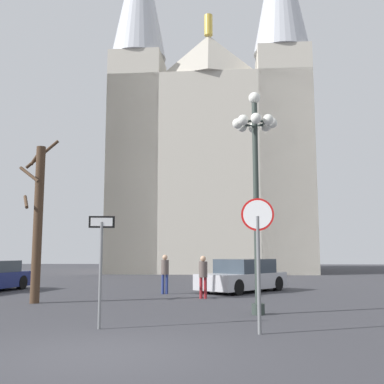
{
  "coord_description": "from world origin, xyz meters",
  "views": [
    {
      "loc": [
        1.99,
        -7.79,
        1.69
      ],
      "look_at": [
        0.33,
        17.31,
        5.03
      ],
      "focal_mm": 42.71,
      "sensor_mm": 36.0,
      "label": 1
    }
  ],
  "objects_px": {
    "parked_car_far_silver": "(243,276)",
    "bare_tree": "(38,218)",
    "one_way_arrow_sign": "(101,258)",
    "stop_sign": "(258,239)",
    "street_lamp": "(255,163)",
    "pedestrian_walking": "(203,273)",
    "pedestrian_standing": "(165,270)",
    "cathedral": "(212,158)"
  },
  "relations": [
    {
      "from": "parked_car_far_silver",
      "to": "bare_tree",
      "type": "bearing_deg",
      "value": -145.21
    },
    {
      "from": "one_way_arrow_sign",
      "to": "bare_tree",
      "type": "height_order",
      "value": "bare_tree"
    },
    {
      "from": "stop_sign",
      "to": "parked_car_far_silver",
      "type": "height_order",
      "value": "stop_sign"
    },
    {
      "from": "street_lamp",
      "to": "stop_sign",
      "type": "bearing_deg",
      "value": -93.86
    },
    {
      "from": "street_lamp",
      "to": "parked_car_far_silver",
      "type": "bearing_deg",
      "value": 90.52
    },
    {
      "from": "street_lamp",
      "to": "pedestrian_walking",
      "type": "xyz_separation_m",
      "value": [
        -1.69,
        4.31,
        -3.29
      ]
    },
    {
      "from": "bare_tree",
      "to": "pedestrian_standing",
      "type": "bearing_deg",
      "value": 42.98
    },
    {
      "from": "cathedral",
      "to": "pedestrian_walking",
      "type": "relative_size",
      "value": 20.42
    },
    {
      "from": "one_way_arrow_sign",
      "to": "pedestrian_standing",
      "type": "xyz_separation_m",
      "value": [
        0.38,
        8.71,
        -0.61
      ]
    },
    {
      "from": "cathedral",
      "to": "street_lamp",
      "type": "xyz_separation_m",
      "value": [
        1.89,
        -28.25,
        -6.06
      ]
    },
    {
      "from": "bare_tree",
      "to": "parked_car_far_silver",
      "type": "relative_size",
      "value": 1.26
    },
    {
      "from": "bare_tree",
      "to": "pedestrian_standing",
      "type": "xyz_separation_m",
      "value": [
        3.97,
        3.7,
        -1.9
      ]
    },
    {
      "from": "stop_sign",
      "to": "one_way_arrow_sign",
      "type": "xyz_separation_m",
      "value": [
        -3.52,
        0.42,
        -0.39
      ]
    },
    {
      "from": "cathedral",
      "to": "pedestrian_walking",
      "type": "distance_m",
      "value": 25.7
    },
    {
      "from": "street_lamp",
      "to": "pedestrian_standing",
      "type": "distance_m",
      "value": 7.68
    },
    {
      "from": "pedestrian_standing",
      "to": "cathedral",
      "type": "bearing_deg",
      "value": 86.23
    },
    {
      "from": "stop_sign",
      "to": "parked_car_far_silver",
      "type": "xyz_separation_m",
      "value": [
        0.14,
        10.47,
        -1.31
      ]
    },
    {
      "from": "street_lamp",
      "to": "parked_car_far_silver",
      "type": "height_order",
      "value": "street_lamp"
    },
    {
      "from": "parked_car_far_silver",
      "to": "pedestrian_walking",
      "type": "xyz_separation_m",
      "value": [
        -1.62,
        -3.13,
        0.28
      ]
    },
    {
      "from": "street_lamp",
      "to": "parked_car_far_silver",
      "type": "xyz_separation_m",
      "value": [
        -0.07,
        7.43,
        -3.57
      ]
    },
    {
      "from": "one_way_arrow_sign",
      "to": "bare_tree",
      "type": "distance_m",
      "value": 6.3
    },
    {
      "from": "stop_sign",
      "to": "parked_car_far_silver",
      "type": "bearing_deg",
      "value": 89.24
    },
    {
      "from": "cathedral",
      "to": "street_lamp",
      "type": "bearing_deg",
      "value": -86.17
    },
    {
      "from": "pedestrian_walking",
      "to": "stop_sign",
      "type": "bearing_deg",
      "value": -78.56
    },
    {
      "from": "pedestrian_walking",
      "to": "bare_tree",
      "type": "bearing_deg",
      "value": -161.22
    },
    {
      "from": "pedestrian_walking",
      "to": "cathedral",
      "type": "bearing_deg",
      "value": 90.47
    },
    {
      "from": "stop_sign",
      "to": "bare_tree",
      "type": "height_order",
      "value": "bare_tree"
    },
    {
      "from": "street_lamp",
      "to": "bare_tree",
      "type": "xyz_separation_m",
      "value": [
        -7.32,
        2.39,
        -1.37
      ]
    },
    {
      "from": "one_way_arrow_sign",
      "to": "pedestrian_walking",
      "type": "distance_m",
      "value": 7.25
    },
    {
      "from": "cathedral",
      "to": "stop_sign",
      "type": "xyz_separation_m",
      "value": [
        1.68,
        -31.29,
        -8.33
      ]
    },
    {
      "from": "bare_tree",
      "to": "pedestrian_walking",
      "type": "bearing_deg",
      "value": 18.78
    },
    {
      "from": "cathedral",
      "to": "pedestrian_walking",
      "type": "bearing_deg",
      "value": -89.53
    },
    {
      "from": "cathedral",
      "to": "pedestrian_standing",
      "type": "height_order",
      "value": "cathedral"
    },
    {
      "from": "pedestrian_walking",
      "to": "pedestrian_standing",
      "type": "xyz_separation_m",
      "value": [
        -1.66,
        1.79,
        0.02
      ]
    },
    {
      "from": "pedestrian_walking",
      "to": "parked_car_far_silver",
      "type": "bearing_deg",
      "value": 62.53
    },
    {
      "from": "stop_sign",
      "to": "bare_tree",
      "type": "relative_size",
      "value": 0.49
    },
    {
      "from": "pedestrian_standing",
      "to": "street_lamp",
      "type": "bearing_deg",
      "value": -61.19
    },
    {
      "from": "one_way_arrow_sign",
      "to": "street_lamp",
      "type": "relative_size",
      "value": 0.4
    },
    {
      "from": "pedestrian_standing",
      "to": "pedestrian_walking",
      "type": "bearing_deg",
      "value": -47.14
    },
    {
      "from": "stop_sign",
      "to": "pedestrian_standing",
      "type": "xyz_separation_m",
      "value": [
        -3.14,
        9.13,
        -1.01
      ]
    },
    {
      "from": "street_lamp",
      "to": "bare_tree",
      "type": "relative_size",
      "value": 1.09
    },
    {
      "from": "street_lamp",
      "to": "pedestrian_standing",
      "type": "bearing_deg",
      "value": 118.81
    }
  ]
}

